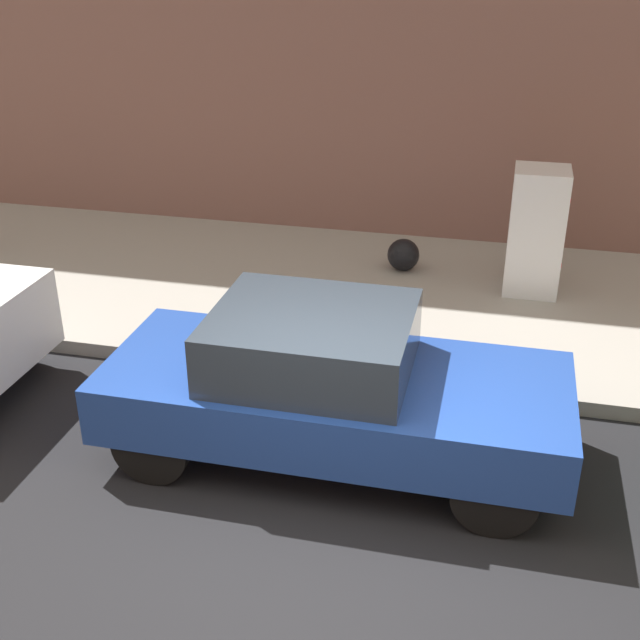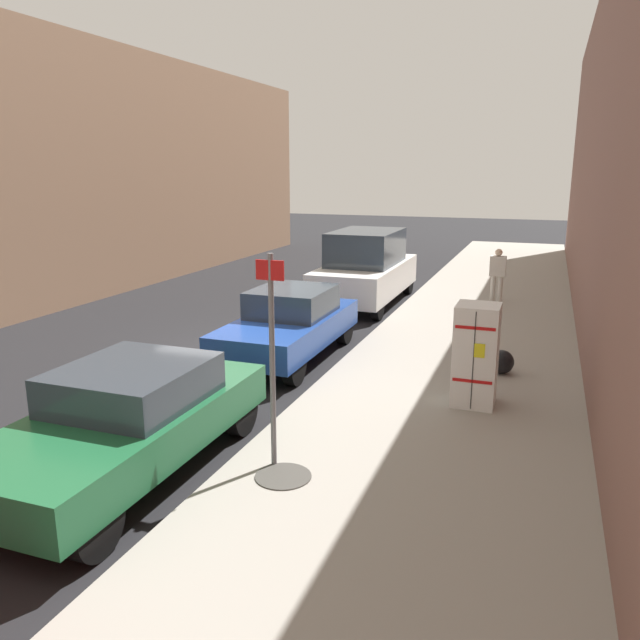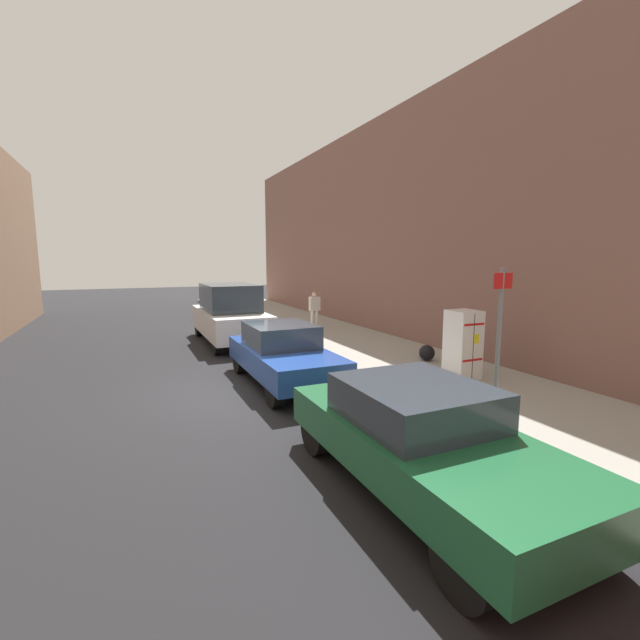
{
  "view_description": "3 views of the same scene",
  "coord_description": "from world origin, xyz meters",
  "px_view_note": "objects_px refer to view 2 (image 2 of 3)",
  "views": [
    {
      "loc": [
        4.99,
        1.14,
        4.47
      ],
      "look_at": [
        -2.0,
        -0.52,
        0.96
      ],
      "focal_mm": 45.0,
      "sensor_mm": 36.0,
      "label": 1
    },
    {
      "loc": [
        -6.01,
        11.33,
        3.87
      ],
      "look_at": [
        -2.39,
        1.4,
        1.29
      ],
      "focal_mm": 35.0,
      "sensor_mm": 36.0,
      "label": 2
    },
    {
      "loc": [
        2.24,
        9.41,
        3.02
      ],
      "look_at": [
        -2.25,
        -0.51,
        1.47
      ],
      "focal_mm": 24.0,
      "sensor_mm": 36.0,
      "label": 3
    }
  ],
  "objects_px": {
    "trash_bag": "(502,362)",
    "pedestrian_walking_far": "(497,272)",
    "parked_van_white": "(366,268)",
    "discarded_refrigerator": "(476,355)",
    "parked_sedan_green": "(127,419)",
    "street_sign_post": "(272,351)",
    "parked_hatchback_blue": "(290,323)"
  },
  "relations": [
    {
      "from": "discarded_refrigerator",
      "to": "street_sign_post",
      "type": "relative_size",
      "value": 0.6
    },
    {
      "from": "discarded_refrigerator",
      "to": "parked_hatchback_blue",
      "type": "xyz_separation_m",
      "value": [
        3.97,
        -1.81,
        -0.24
      ]
    },
    {
      "from": "trash_bag",
      "to": "pedestrian_walking_far",
      "type": "xyz_separation_m",
      "value": [
        0.63,
        -6.5,
        0.63
      ]
    },
    {
      "from": "street_sign_post",
      "to": "parked_van_white",
      "type": "xyz_separation_m",
      "value": [
        1.82,
        -10.6,
        -0.64
      ]
    },
    {
      "from": "trash_bag",
      "to": "parked_sedan_green",
      "type": "height_order",
      "value": "parked_sedan_green"
    },
    {
      "from": "street_sign_post",
      "to": "discarded_refrigerator",
      "type": "bearing_deg",
      "value": -125.13
    },
    {
      "from": "pedestrian_walking_far",
      "to": "parked_sedan_green",
      "type": "xyz_separation_m",
      "value": [
        3.64,
        11.8,
        -0.29
      ]
    },
    {
      "from": "trash_bag",
      "to": "pedestrian_walking_far",
      "type": "bearing_deg",
      "value": -84.43
    },
    {
      "from": "parked_van_white",
      "to": "parked_hatchback_blue",
      "type": "xyz_separation_m",
      "value": [
        -0.0,
        5.73,
        -0.31
      ]
    },
    {
      "from": "pedestrian_walking_far",
      "to": "parked_van_white",
      "type": "bearing_deg",
      "value": 157.46
    },
    {
      "from": "parked_hatchback_blue",
      "to": "parked_sedan_green",
      "type": "bearing_deg",
      "value": 90.0
    },
    {
      "from": "parked_van_white",
      "to": "parked_hatchback_blue",
      "type": "bearing_deg",
      "value": 90.0
    },
    {
      "from": "parked_van_white",
      "to": "street_sign_post",
      "type": "bearing_deg",
      "value": 99.74
    },
    {
      "from": "street_sign_post",
      "to": "parked_van_white",
      "type": "relative_size",
      "value": 0.55
    },
    {
      "from": "trash_bag",
      "to": "parked_van_white",
      "type": "distance_m",
      "value": 7.25
    },
    {
      "from": "discarded_refrigerator",
      "to": "parked_van_white",
      "type": "xyz_separation_m",
      "value": [
        3.97,
        -7.54,
        0.06
      ]
    },
    {
      "from": "trash_bag",
      "to": "parked_sedan_green",
      "type": "distance_m",
      "value": 6.82
    },
    {
      "from": "discarded_refrigerator",
      "to": "parked_van_white",
      "type": "relative_size",
      "value": 0.33
    },
    {
      "from": "pedestrian_walking_far",
      "to": "discarded_refrigerator",
      "type": "bearing_deg",
      "value": -120.85
    },
    {
      "from": "trash_bag",
      "to": "discarded_refrigerator",
      "type": "bearing_deg",
      "value": 79.8
    },
    {
      "from": "discarded_refrigerator",
      "to": "parked_sedan_green",
      "type": "xyz_separation_m",
      "value": [
        3.97,
        3.57,
        -0.25
      ]
    },
    {
      "from": "street_sign_post",
      "to": "parked_sedan_green",
      "type": "relative_size",
      "value": 0.61
    },
    {
      "from": "pedestrian_walking_far",
      "to": "parked_hatchback_blue",
      "type": "distance_m",
      "value": 7.38
    },
    {
      "from": "street_sign_post",
      "to": "trash_bag",
      "type": "relative_size",
      "value": 6.11
    },
    {
      "from": "discarded_refrigerator",
      "to": "pedestrian_walking_far",
      "type": "relative_size",
      "value": 1.08
    },
    {
      "from": "pedestrian_walking_far",
      "to": "parked_hatchback_blue",
      "type": "bearing_deg",
      "value": -152.73
    },
    {
      "from": "street_sign_post",
      "to": "parked_van_white",
      "type": "distance_m",
      "value": 10.77
    },
    {
      "from": "discarded_refrigerator",
      "to": "parked_van_white",
      "type": "distance_m",
      "value": 8.52
    },
    {
      "from": "pedestrian_walking_far",
      "to": "parked_hatchback_blue",
      "type": "relative_size",
      "value": 0.36
    },
    {
      "from": "street_sign_post",
      "to": "parked_hatchback_blue",
      "type": "bearing_deg",
      "value": -69.51
    },
    {
      "from": "discarded_refrigerator",
      "to": "trash_bag",
      "type": "relative_size",
      "value": 3.67
    },
    {
      "from": "parked_van_white",
      "to": "parked_hatchback_blue",
      "type": "distance_m",
      "value": 5.74
    }
  ]
}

